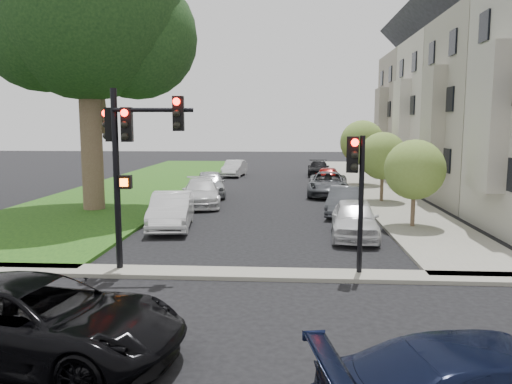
# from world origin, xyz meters

# --- Properties ---
(ground) EXTENTS (140.00, 140.00, 0.00)m
(ground) POSITION_xyz_m (0.00, 0.00, 0.00)
(ground) COLOR black
(ground) RESTS_ON ground
(grass_strip) EXTENTS (8.00, 44.00, 0.12)m
(grass_strip) POSITION_xyz_m (-9.00, 24.00, 0.06)
(grass_strip) COLOR #153912
(grass_strip) RESTS_ON ground
(sidewalk_right) EXTENTS (3.50, 44.00, 0.12)m
(sidewalk_right) POSITION_xyz_m (6.75, 24.00, 0.06)
(sidewalk_right) COLOR gray
(sidewalk_right) RESTS_ON ground
(sidewalk_cross) EXTENTS (60.00, 1.00, 0.12)m
(sidewalk_cross) POSITION_xyz_m (0.00, 2.00, 0.06)
(sidewalk_cross) COLOR gray
(sidewalk_cross) RESTS_ON ground
(house_b) EXTENTS (7.70, 7.55, 15.97)m
(house_b) POSITION_xyz_m (12.45, 15.50, 6.93)
(house_b) COLOR #B3AB94
(house_b) RESTS_ON ground
(house_c) EXTENTS (7.70, 7.55, 15.97)m
(house_c) POSITION_xyz_m (12.45, 23.00, 6.93)
(house_c) COLOR silver
(house_c) RESTS_ON ground
(house_d) EXTENTS (7.70, 7.55, 15.97)m
(house_d) POSITION_xyz_m (12.45, 30.50, 6.93)
(house_d) COLOR #B0ADA5
(house_d) RESTS_ON ground
(eucalyptus) EXTENTS (10.25, 9.30, 14.52)m
(eucalyptus) POSITION_xyz_m (-8.61, 12.28, 9.92)
(eucalyptus) COLOR brown
(eucalyptus) RESTS_ON ground
(small_tree_a) EXTENTS (2.45, 2.45, 3.68)m
(small_tree_a) POSITION_xyz_m (6.20, 8.92, 2.44)
(small_tree_a) COLOR brown
(small_tree_a) RESTS_ON ground
(small_tree_b) EXTENTS (2.59, 2.59, 3.88)m
(small_tree_b) POSITION_xyz_m (6.20, 15.87, 2.58)
(small_tree_b) COLOR brown
(small_tree_b) RESTS_ON ground
(small_tree_c) EXTENTS (3.07, 3.07, 4.60)m
(small_tree_c) POSITION_xyz_m (6.20, 23.68, 3.06)
(small_tree_c) COLOR brown
(small_tree_c) RESTS_ON ground
(traffic_signal_main) EXTENTS (2.58, 0.67, 5.26)m
(traffic_signal_main) POSITION_xyz_m (-3.39, 2.23, 3.63)
(traffic_signal_main) COLOR black
(traffic_signal_main) RESTS_ON ground
(traffic_signal_secondary) EXTENTS (0.53, 0.43, 3.96)m
(traffic_signal_secondary) POSITION_xyz_m (2.97, 2.19, 2.76)
(traffic_signal_secondary) COLOR black
(traffic_signal_secondary) RESTS_ON ground
(car_cross_near) EXTENTS (5.70, 3.26, 1.50)m
(car_cross_near) POSITION_xyz_m (-3.41, -3.33, 0.75)
(car_cross_near) COLOR black
(car_cross_near) RESTS_ON ground
(car_parked_0) EXTENTS (2.02, 4.35, 1.44)m
(car_parked_0) POSITION_xyz_m (3.60, 7.16, 0.72)
(car_parked_0) COLOR silver
(car_parked_0) RESTS_ON ground
(car_parked_1) EXTENTS (2.21, 4.26, 1.34)m
(car_parked_1) POSITION_xyz_m (3.77, 11.98, 0.67)
(car_parked_1) COLOR #3F4247
(car_parked_1) RESTS_ON ground
(car_parked_2) EXTENTS (2.76, 5.29, 1.42)m
(car_parked_2) POSITION_xyz_m (3.49, 18.64, 0.71)
(car_parked_2) COLOR #3F4247
(car_parked_2) RESTS_ON ground
(car_parked_3) EXTENTS (2.18, 4.06, 1.31)m
(car_parked_3) POSITION_xyz_m (3.84, 23.80, 0.66)
(car_parked_3) COLOR maroon
(car_parked_3) RESTS_ON ground
(car_parked_4) EXTENTS (1.98, 4.50, 1.28)m
(car_parked_4) POSITION_xyz_m (3.61, 30.39, 0.64)
(car_parked_4) COLOR black
(car_parked_4) RESTS_ON ground
(car_parked_5) EXTENTS (2.11, 4.65, 1.48)m
(car_parked_5) POSITION_xyz_m (-3.73, 8.42, 0.74)
(car_parked_5) COLOR silver
(car_parked_5) RESTS_ON ground
(car_parked_6) EXTENTS (2.72, 5.07, 1.40)m
(car_parked_6) POSITION_xyz_m (-3.53, 14.31, 0.70)
(car_parked_6) COLOR silver
(car_parked_6) RESTS_ON ground
(car_parked_7) EXTENTS (2.49, 4.71, 1.53)m
(car_parked_7) POSITION_xyz_m (-3.64, 17.97, 0.76)
(car_parked_7) COLOR #999BA0
(car_parked_7) RESTS_ON ground
(car_parked_9) EXTENTS (1.85, 4.23, 1.35)m
(car_parked_9) POSITION_xyz_m (-3.43, 29.69, 0.68)
(car_parked_9) COLOR silver
(car_parked_9) RESTS_ON ground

